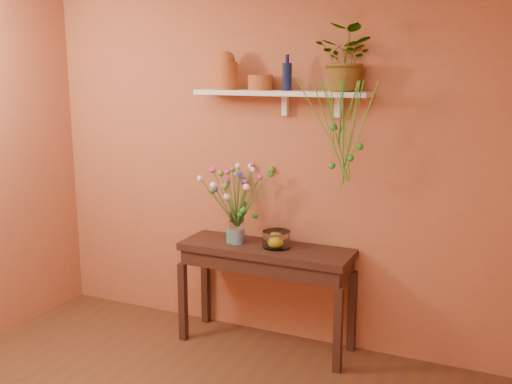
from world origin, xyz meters
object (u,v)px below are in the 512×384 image
object	(u,v)px
terracotta_jug	(226,71)
blue_bottle	(287,76)
sideboard	(266,261)
bouquet	(237,186)
glass_vase	(237,230)
spider_plant	(347,58)
glass_bowl	(276,240)

from	to	relation	value
terracotta_jug	blue_bottle	world-z (taller)	terracotta_jug
sideboard	bouquet	xyz separation A→B (m)	(-0.24, 0.01, 0.55)
blue_bottle	glass_vase	size ratio (longest dim) A/B	1.06
spider_plant	sideboard	bearing A→B (deg)	-169.73
terracotta_jug	bouquet	size ratio (longest dim) A/B	0.54
sideboard	glass_vase	bearing A→B (deg)	-175.25
terracotta_jug	glass_vase	xyz separation A→B (m)	(0.12, -0.09, -1.18)
glass_vase	glass_bowl	distance (m)	0.32
glass_vase	glass_bowl	bearing A→B (deg)	4.74
blue_bottle	bouquet	distance (m)	0.89
terracotta_jug	spider_plant	size ratio (longest dim) A/B	0.63
blue_bottle	glass_bowl	xyz separation A→B (m)	(-0.04, -0.08, -1.19)
terracotta_jug	glass_bowl	xyz separation A→B (m)	(0.44, -0.07, -1.22)
glass_bowl	terracotta_jug	bearing A→B (deg)	171.26
blue_bottle	spider_plant	xyz separation A→B (m)	(0.43, 0.01, 0.12)
blue_bottle	glass_bowl	world-z (taller)	blue_bottle
glass_vase	blue_bottle	bearing A→B (deg)	16.46
terracotta_jug	spider_plant	world-z (taller)	spider_plant
spider_plant	bouquet	xyz separation A→B (m)	(-0.79, -0.09, -0.93)
bouquet	terracotta_jug	bearing A→B (deg)	149.24
spider_plant	glass_vase	distance (m)	1.50
spider_plant	bouquet	size ratio (longest dim) A/B	0.86
sideboard	terracotta_jug	bearing A→B (deg)	168.28
spider_plant	blue_bottle	bearing A→B (deg)	-178.12
terracotta_jug	blue_bottle	size ratio (longest dim) A/B	1.11
blue_bottle	glass_bowl	distance (m)	1.19
glass_vase	glass_bowl	size ratio (longest dim) A/B	1.15
glass_vase	bouquet	size ratio (longest dim) A/B	0.46
sideboard	terracotta_jug	distance (m)	1.44
bouquet	blue_bottle	bearing A→B (deg)	12.45
sideboard	terracotta_jug	size ratio (longest dim) A/B	4.67
terracotta_jug	blue_bottle	distance (m)	0.48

